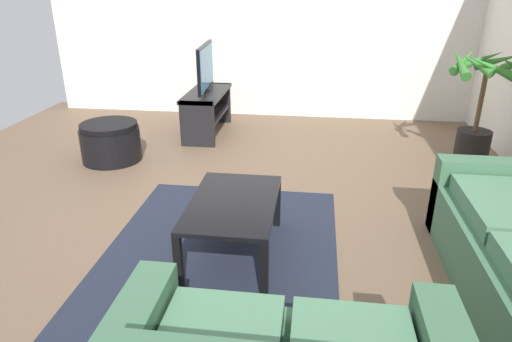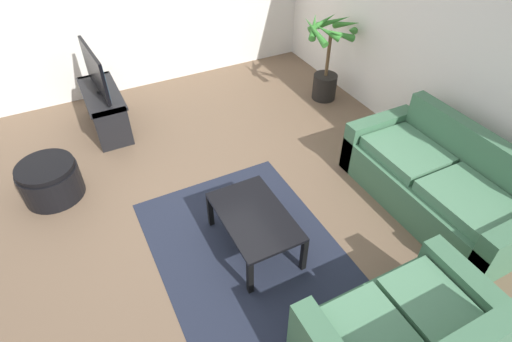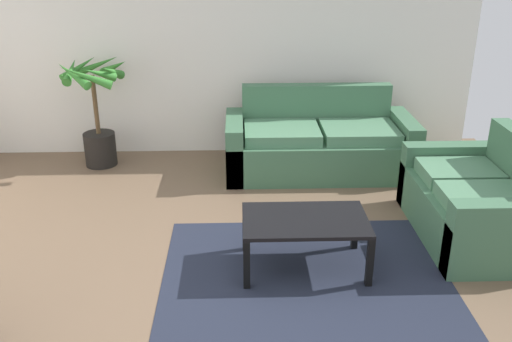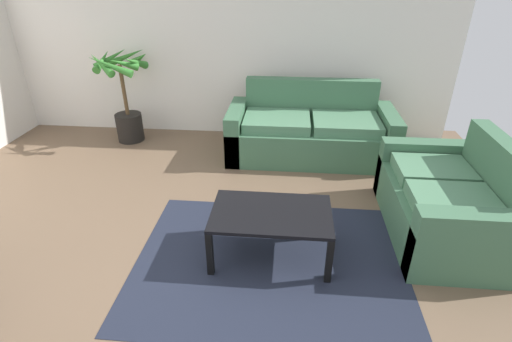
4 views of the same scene
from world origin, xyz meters
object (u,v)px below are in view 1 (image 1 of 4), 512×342
object	(u,v)px
tv_stand	(207,107)
tv	(206,67)
potted_palm	(479,111)
ottoman	(111,142)
coffee_table	(233,208)

from	to	relation	value
tv_stand	tv	bearing A→B (deg)	94.36
potted_palm	tv	bearing A→B (deg)	-102.52
tv	ottoman	bearing A→B (deg)	-37.68
coffee_table	tv	bearing A→B (deg)	-163.14
tv_stand	potted_palm	bearing A→B (deg)	77.50
potted_palm	ottoman	bearing A→B (deg)	-84.12
ottoman	tv_stand	bearing A→B (deg)	142.42
tv	coffee_table	world-z (taller)	tv
tv	coffee_table	bearing A→B (deg)	16.86
tv_stand	potted_palm	distance (m)	3.16
tv	ottoman	distance (m)	1.52
potted_palm	ottoman	size ratio (longest dim) A/B	1.92
tv	potted_palm	distance (m)	3.16
tv_stand	potted_palm	size ratio (longest dim) A/B	0.89
coffee_table	ottoman	size ratio (longest dim) A/B	1.49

